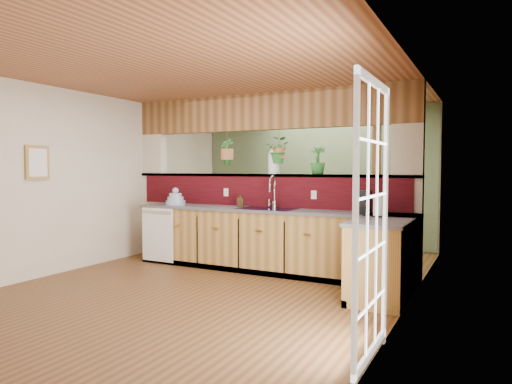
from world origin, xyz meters
The scene contains 27 objects.
ground centered at (0.00, 0.00, 0.00)m, with size 4.60×7.00×0.01m, color #54341A.
ceiling centered at (0.00, 0.00, 2.60)m, with size 4.60×7.00×0.01m, color brown.
wall_back centered at (0.00, 3.50, 1.30)m, with size 4.60×0.02×2.60m, color beige.
wall_left centered at (-2.30, 0.00, 1.30)m, with size 0.02×7.00×2.60m, color beige.
wall_right centered at (2.30, 0.00, 1.30)m, with size 0.02×7.00×2.60m, color beige.
pass_through_partition centered at (0.03, 1.35, 1.19)m, with size 4.60×0.21×2.60m.
pass_through_ledge centered at (0.00, 1.35, 1.37)m, with size 4.60×0.21×0.04m, color brown.
header_beam centered at (0.00, 1.35, 2.33)m, with size 4.60×0.15×0.55m, color brown.
sage_backwall centered at (0.00, 3.48, 1.30)m, with size 4.55×0.02×2.55m, color #586C4A.
countertop centered at (0.84, 0.87, 0.45)m, with size 4.14×1.52×0.90m.
dishwasher centered at (-1.48, 0.66, 0.46)m, with size 0.58×0.03×0.82m.
navy_sink centered at (0.25, 0.98, 0.82)m, with size 0.82×0.50×0.18m.
french_door centered at (2.27, -1.30, 1.05)m, with size 0.06×1.02×2.16m, color white.
framed_print centered at (-2.27, -0.80, 1.55)m, with size 0.04×0.35×0.45m.
faucet centered at (0.27, 1.13, 1.15)m, with size 0.21×0.21×0.47m.
dish_stack centered at (-1.33, 0.93, 0.98)m, with size 0.31×0.31×0.27m.
soap_dispenser centered at (-0.22, 1.04, 1.01)m, with size 0.10×0.10×0.21m, color #352513.
coffee_maker centered at (1.65, 0.92, 1.04)m, with size 0.16×0.26×0.29m.
paper_towel centered at (1.89, 0.59, 1.02)m, with size 0.13×0.13×0.27m.
glass_jar centered at (0.18, 1.35, 1.58)m, with size 0.17×0.17×0.38m.
ledge_plant_right centered at (0.87, 1.35, 1.59)m, with size 0.23×0.23×0.40m, color #256826.
hanging_plant_a centered at (-0.64, 1.35, 1.87)m, with size 0.24×0.20×0.55m.
hanging_plant_b centered at (0.26, 1.35, 1.91)m, with size 0.37×0.32×0.50m.
shelving_console centered at (-0.27, 3.25, 0.50)m, with size 1.33×0.36×0.89m, color black.
shelf_plant_a centered at (-0.64, 3.25, 1.15)m, with size 0.21×0.14×0.41m, color #256826.
shelf_plant_b centered at (0.02, 3.25, 1.16)m, with size 0.25×0.25×0.44m, color #256826.
floor_plant centered at (0.90, 2.16, 0.37)m, with size 0.66×0.57×0.73m, color #256826.
Camera 1 is at (3.09, -4.82, 1.48)m, focal length 32.00 mm.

